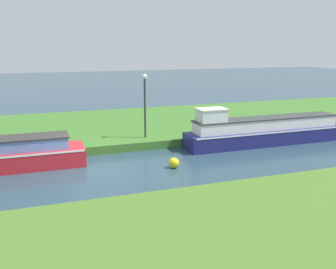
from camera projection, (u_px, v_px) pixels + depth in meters
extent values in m
plane|color=#26404D|center=(94.00, 169.00, 15.23)|extent=(120.00, 120.00, 0.00)
cube|color=#3A6D27|center=(76.00, 129.00, 21.61)|extent=(72.00, 10.00, 0.40)
cube|color=red|center=(22.00, 159.00, 15.36)|extent=(4.97, 1.63, 0.76)
cube|color=white|center=(22.00, 151.00, 15.28)|extent=(4.87, 1.66, 0.07)
cube|color=#6382BE|center=(20.00, 144.00, 15.20)|extent=(3.73, 1.24, 0.47)
cube|color=#2E2C2B|center=(19.00, 138.00, 15.14)|extent=(3.83, 1.30, 0.06)
cube|color=navy|center=(283.00, 135.00, 19.46)|extent=(10.68, 1.45, 0.78)
cube|color=white|center=(283.00, 128.00, 19.38)|extent=(10.46, 1.48, 0.07)
cube|color=white|center=(266.00, 124.00, 18.97)|extent=(7.76, 1.10, 0.54)
cube|color=#323735|center=(267.00, 118.00, 18.90)|extent=(7.86, 1.16, 0.06)
cube|color=white|center=(211.00, 116.00, 17.83)|extent=(1.30, 0.93, 0.62)
cube|color=beige|center=(212.00, 109.00, 17.75)|extent=(1.40, 0.99, 0.06)
cylinder|color=#333338|center=(145.00, 109.00, 18.51)|extent=(0.10, 0.10, 2.91)
sphere|color=white|center=(145.00, 77.00, 18.15)|extent=(0.24, 0.24, 0.24)
cylinder|color=brown|center=(65.00, 139.00, 16.95)|extent=(0.16, 0.16, 0.75)
sphere|color=yellow|center=(174.00, 163.00, 15.36)|extent=(0.43, 0.43, 0.43)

